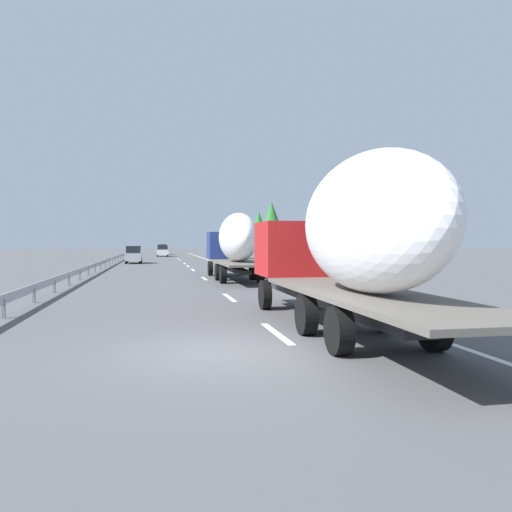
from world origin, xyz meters
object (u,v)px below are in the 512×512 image
truck_trailing (349,237)px  car_white_van (163,251)px  car_silver_hatch (134,255)px  truck_lead (235,242)px  road_sign (239,244)px  car_blue_sedan (162,250)px

truck_trailing → car_white_van: truck_trailing is taller
truck_trailing → car_silver_hatch: truck_trailing is taller
truck_lead → car_silver_hatch: size_ratio=2.74×
road_sign → car_white_van: bearing=11.1°
car_blue_sedan → car_silver_hatch: car_blue_sedan is taller
car_blue_sedan → car_silver_hatch: bearing=174.8°
car_blue_sedan → road_sign: (-49.00, -6.88, 1.20)m
truck_lead → car_blue_sedan: (66.93, 3.78, -1.40)m
car_white_van → car_silver_hatch: car_silver_hatch is taller
car_blue_sedan → road_sign: road_sign is taller
truck_trailing → car_silver_hatch: 47.12m
car_blue_sedan → car_white_van: bearing=179.6°
truck_trailing → road_sign: bearing=-4.7°
truck_lead → road_sign: size_ratio=4.14×
truck_lead → road_sign: 18.20m
truck_lead → truck_trailing: size_ratio=0.92×
truck_trailing → car_white_van: 73.17m
car_white_van → car_blue_sedan: size_ratio=1.08×
car_silver_hatch → truck_trailing: bearing=-171.0°
car_white_van → road_sign: (-35.67, -6.97, 1.23)m
truck_lead → car_silver_hatch: (27.06, 7.37, -1.40)m
car_white_van → road_sign: bearing=-168.9°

